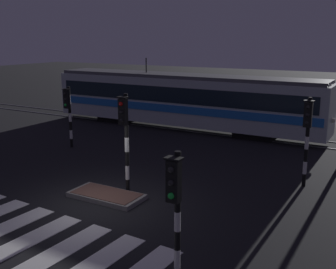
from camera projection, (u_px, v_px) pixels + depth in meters
ground_plane at (95, 205)px, 13.65m from camera, size 120.00×120.00×0.00m
rail_near at (225, 136)px, 23.22m from camera, size 80.00×0.12×0.03m
rail_far at (234, 131)px, 24.43m from camera, size 80.00×0.12×0.03m
crosswalk_zebra at (24, 243)px, 11.13m from camera, size 7.96×4.06×0.02m
traffic_island at (107, 195)px, 14.23m from camera, size 2.58×1.23×0.18m
traffic_light_corner_near_right at (175, 201)px, 8.66m from camera, size 0.36×0.42×3.11m
traffic_light_median_centre at (125, 129)px, 14.10m from camera, size 0.36×0.42×3.55m
traffic_light_corner_far_left at (68, 108)px, 20.31m from camera, size 0.36×0.42×3.05m
traffic_light_corner_far_right at (307, 129)px, 14.82m from camera, size 0.36×0.42×3.32m
tram at (182, 99)px, 24.91m from camera, size 17.25×2.58×4.15m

